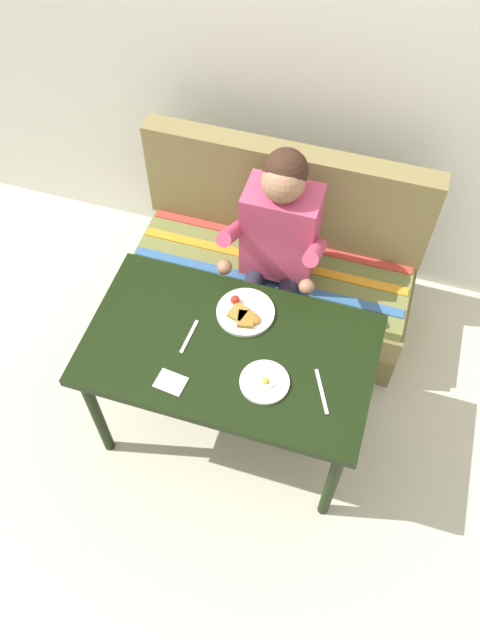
{
  "coord_description": "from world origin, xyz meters",
  "views": [
    {
      "loc": [
        0.45,
        -1.3,
        2.91
      ],
      "look_at": [
        0.0,
        0.15,
        0.72
      ],
      "focal_mm": 35.15,
      "sensor_mm": 36.0,
      "label": 1
    }
  ],
  "objects_px": {
    "napkin": "(171,382)",
    "knife": "(322,391)",
    "couch": "(274,271)",
    "plate_breakfast": "(245,313)",
    "table": "(230,358)",
    "person": "(276,245)",
    "plate_eggs": "(265,382)",
    "fork": "(189,336)"
  },
  "relations": [
    {
      "from": "plate_eggs",
      "to": "napkin",
      "type": "bearing_deg",
      "value": -163.16
    },
    {
      "from": "person",
      "to": "fork",
      "type": "height_order",
      "value": "person"
    },
    {
      "from": "plate_breakfast",
      "to": "fork",
      "type": "bearing_deg",
      "value": -136.87
    },
    {
      "from": "table",
      "to": "plate_eggs",
      "type": "bearing_deg",
      "value": -32.8
    },
    {
      "from": "plate_eggs",
      "to": "plate_breakfast",
      "type": "bearing_deg",
      "value": 120.0
    },
    {
      "from": "plate_eggs",
      "to": "table",
      "type": "bearing_deg",
      "value": 147.2
    },
    {
      "from": "fork",
      "to": "knife",
      "type": "bearing_deg",
      "value": -5.19
    },
    {
      "from": "table",
      "to": "plate_breakfast",
      "type": "bearing_deg",
      "value": 85.85
    },
    {
      "from": "person",
      "to": "napkin",
      "type": "height_order",
      "value": "person"
    },
    {
      "from": "couch",
      "to": "knife",
      "type": "bearing_deg",
      "value": -64.43
    },
    {
      "from": "table",
      "to": "fork",
      "type": "bearing_deg",
      "value": 179.46
    },
    {
      "from": "plate_eggs",
      "to": "person",
      "type": "bearing_deg",
      "value": 101.48
    },
    {
      "from": "table",
      "to": "person",
      "type": "height_order",
      "value": "person"
    },
    {
      "from": "table",
      "to": "couch",
      "type": "bearing_deg",
      "value": 90.0
    },
    {
      "from": "person",
      "to": "plate_breakfast",
      "type": "bearing_deg",
      "value": -93.79
    },
    {
      "from": "fork",
      "to": "knife",
      "type": "distance_m",
      "value": 0.59
    },
    {
      "from": "plate_eggs",
      "to": "fork",
      "type": "height_order",
      "value": "plate_eggs"
    },
    {
      "from": "couch",
      "to": "plate_breakfast",
      "type": "height_order",
      "value": "couch"
    },
    {
      "from": "napkin",
      "to": "plate_breakfast",
      "type": "bearing_deg",
      "value": 65.46
    },
    {
      "from": "napkin",
      "to": "knife",
      "type": "distance_m",
      "value": 0.6
    },
    {
      "from": "knife",
      "to": "plate_eggs",
      "type": "bearing_deg",
      "value": 162.37
    },
    {
      "from": "couch",
      "to": "fork",
      "type": "relative_size",
      "value": 8.47
    },
    {
      "from": "plate_breakfast",
      "to": "couch",
      "type": "bearing_deg",
      "value": 91.26
    },
    {
      "from": "fork",
      "to": "plate_breakfast",
      "type": "bearing_deg",
      "value": 46.81
    },
    {
      "from": "table",
      "to": "knife",
      "type": "distance_m",
      "value": 0.43
    },
    {
      "from": "napkin",
      "to": "knife",
      "type": "xyz_separation_m",
      "value": [
        0.58,
        0.14,
        -0.0
      ]
    },
    {
      "from": "plate_breakfast",
      "to": "knife",
      "type": "xyz_separation_m",
      "value": [
        0.4,
        -0.27,
        -0.01
      ]
    },
    {
      "from": "table",
      "to": "knife",
      "type": "relative_size",
      "value": 6.0
    },
    {
      "from": "plate_eggs",
      "to": "knife",
      "type": "distance_m",
      "value": 0.23
    },
    {
      "from": "person",
      "to": "plate_breakfast",
      "type": "distance_m",
      "value": 0.41
    },
    {
      "from": "couch",
      "to": "napkin",
      "type": "relative_size",
      "value": 12.26
    },
    {
      "from": "plate_eggs",
      "to": "napkin",
      "type": "relative_size",
      "value": 1.69
    },
    {
      "from": "couch",
      "to": "knife",
      "type": "xyz_separation_m",
      "value": [
        0.41,
        -0.85,
        0.4
      ]
    },
    {
      "from": "fork",
      "to": "table",
      "type": "bearing_deg",
      "value": 3.14
    },
    {
      "from": "person",
      "to": "plate_breakfast",
      "type": "xyz_separation_m",
      "value": [
        -0.03,
        -0.41,
        0.0
      ]
    },
    {
      "from": "plate_eggs",
      "to": "fork",
      "type": "relative_size",
      "value": 1.17
    },
    {
      "from": "couch",
      "to": "fork",
      "type": "xyz_separation_m",
      "value": [
        -0.18,
        -0.76,
        0.4
      ]
    },
    {
      "from": "table",
      "to": "couch",
      "type": "relative_size",
      "value": 0.83
    },
    {
      "from": "napkin",
      "to": "fork",
      "type": "height_order",
      "value": "napkin"
    },
    {
      "from": "plate_eggs",
      "to": "knife",
      "type": "bearing_deg",
      "value": 7.38
    },
    {
      "from": "person",
      "to": "knife",
      "type": "height_order",
      "value": "person"
    },
    {
      "from": "fork",
      "to": "person",
      "type": "bearing_deg",
      "value": 73.57
    }
  ]
}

